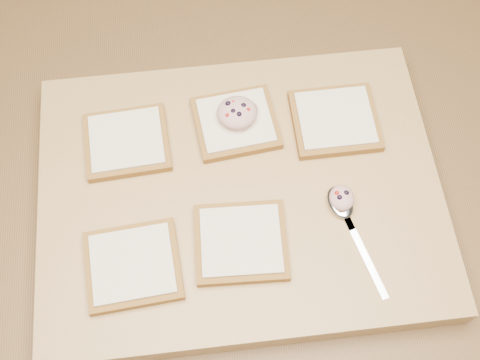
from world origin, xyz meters
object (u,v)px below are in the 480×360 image
object	(u,v)px
bread_far_center	(236,123)
tuna_salad_dollop	(237,112)
cutting_board	(240,194)
spoon	(344,210)

from	to	relation	value
bread_far_center	tuna_salad_dollop	distance (m)	0.02
cutting_board	bread_far_center	bearing A→B (deg)	86.87
tuna_salad_dollop	bread_far_center	bearing A→B (deg)	-123.78
spoon	tuna_salad_dollop	bearing A→B (deg)	129.37
spoon	cutting_board	bearing A→B (deg)	158.93
cutting_board	bread_far_center	world-z (taller)	bread_far_center
cutting_board	tuna_salad_dollop	size ratio (longest dim) A/B	9.69
cutting_board	spoon	world-z (taller)	spoon
cutting_board	bread_far_center	distance (m)	0.10
bread_far_center	spoon	bearing A→B (deg)	-49.55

